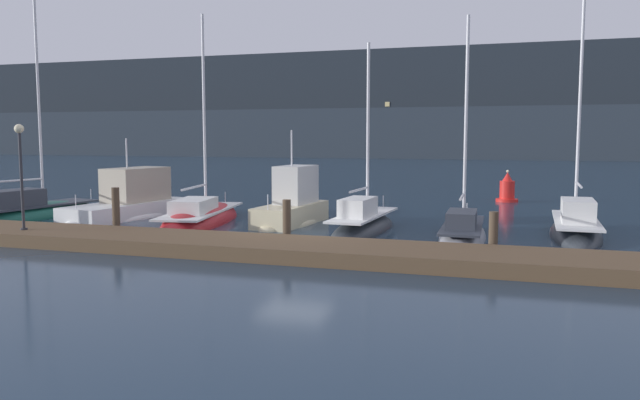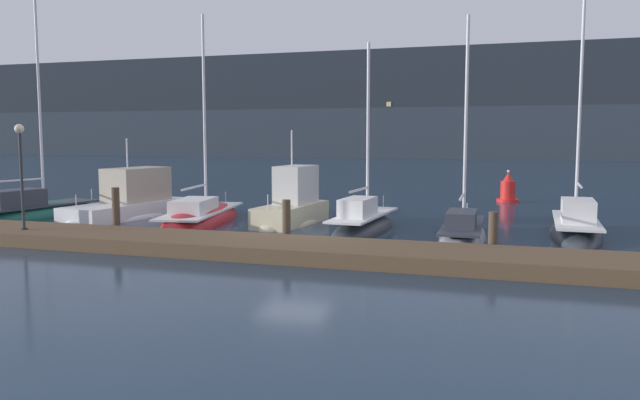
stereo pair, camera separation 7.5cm
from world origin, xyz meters
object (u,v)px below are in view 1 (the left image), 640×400
(sailboat_berth_7, at_px, (576,231))
(sailboat_berth_3, at_px, (201,221))
(sailboat_berth_5, at_px, (363,228))
(motorboat_berth_4, at_px, (292,212))
(dock_lamppost, at_px, (20,159))
(sailboat_berth_6, at_px, (462,236))
(motorboat_berth_2, at_px, (129,208))
(channel_buoy, at_px, (507,190))
(sailboat_berth_1, at_px, (31,215))

(sailboat_berth_7, bearing_deg, sailboat_berth_3, -176.22)
(sailboat_berth_5, xyz_separation_m, sailboat_berth_7, (7.76, 1.37, 0.03))
(motorboat_berth_4, relative_size, dock_lamppost, 1.39)
(sailboat_berth_6, relative_size, sailboat_berth_7, 0.82)
(sailboat_berth_5, distance_m, sailboat_berth_7, 7.88)
(motorboat_berth_2, distance_m, channel_buoy, 20.57)
(sailboat_berth_3, relative_size, sailboat_berth_7, 0.93)
(sailboat_berth_1, bearing_deg, motorboat_berth_4, 8.39)
(motorboat_berth_2, height_order, motorboat_berth_4, motorboat_berth_4)
(motorboat_berth_2, distance_m, sailboat_berth_7, 19.09)
(sailboat_berth_6, bearing_deg, sailboat_berth_5, 172.94)
(motorboat_berth_4, xyz_separation_m, sailboat_berth_7, (11.18, 0.02, -0.31))
(sailboat_berth_7, distance_m, dock_lamppost, 20.07)
(sailboat_berth_7, relative_size, channel_buoy, 5.80)
(motorboat_berth_2, xyz_separation_m, dock_lamppost, (0.56, -7.00, 2.50))
(sailboat_berth_1, xyz_separation_m, sailboat_berth_5, (15.38, 0.41, 0.02))
(motorboat_berth_2, relative_size, sailboat_berth_3, 0.74)
(motorboat_berth_4, height_order, sailboat_berth_6, sailboat_berth_6)
(motorboat_berth_4, height_order, channel_buoy, motorboat_berth_4)
(sailboat_berth_1, height_order, motorboat_berth_4, sailboat_berth_1)
(sailboat_berth_3, distance_m, motorboat_berth_4, 3.94)
(motorboat_berth_4, bearing_deg, motorboat_berth_2, -178.67)
(sailboat_berth_1, relative_size, dock_lamppost, 2.91)
(sailboat_berth_1, relative_size, sailboat_berth_5, 1.36)
(sailboat_berth_5, distance_m, channel_buoy, 14.44)
(sailboat_berth_3, distance_m, dock_lamppost, 7.70)
(motorboat_berth_4, xyz_separation_m, sailboat_berth_5, (3.41, -1.35, -0.34))
(sailboat_berth_7, bearing_deg, sailboat_berth_1, -175.60)
(dock_lamppost, bearing_deg, motorboat_berth_2, 94.54)
(sailboat_berth_1, distance_m, sailboat_berth_6, 19.19)
(sailboat_berth_5, bearing_deg, sailboat_berth_7, 10.00)
(sailboat_berth_5, distance_m, dock_lamppost, 12.55)
(sailboat_berth_6, height_order, sailboat_berth_7, sailboat_berth_7)
(dock_lamppost, bearing_deg, sailboat_berth_3, 60.16)
(sailboat_berth_1, bearing_deg, channel_buoy, 34.08)
(sailboat_berth_3, relative_size, channel_buoy, 5.37)
(motorboat_berth_2, relative_size, dock_lamppost, 1.96)
(sailboat_berth_3, height_order, sailboat_berth_5, sailboat_berth_3)
(motorboat_berth_2, relative_size, sailboat_berth_6, 0.83)
(channel_buoy, height_order, dock_lamppost, dock_lamppost)
(sailboat_berth_5, xyz_separation_m, sailboat_berth_6, (3.81, -0.47, -0.04))
(sailboat_berth_1, height_order, motorboat_berth_2, sailboat_berth_1)
(sailboat_berth_1, bearing_deg, sailboat_berth_5, 1.54)
(sailboat_berth_5, bearing_deg, dock_lamppost, -151.56)
(motorboat_berth_4, xyz_separation_m, dock_lamppost, (-7.36, -7.18, 2.43))
(motorboat_berth_2, relative_size, sailboat_berth_7, 0.69)
(motorboat_berth_2, bearing_deg, sailboat_berth_3, -10.83)
(channel_buoy, xyz_separation_m, dock_lamppost, (-15.92, -19.31, 2.27))
(sailboat_berth_7, relative_size, dock_lamppost, 2.85)
(sailboat_berth_6, bearing_deg, motorboat_berth_2, 173.81)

